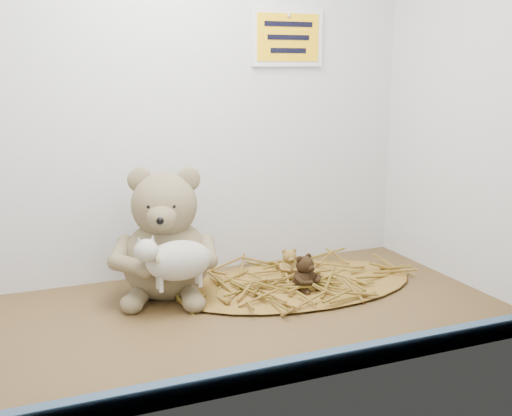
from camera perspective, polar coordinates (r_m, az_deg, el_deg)
name	(u,v)px	position (r cm, az deg, el deg)	size (l,w,h in cm)	color
alcove_shell	(192,84)	(127.09, -5.72, 10.89)	(120.40, 60.20, 90.40)	#453118
front_rail	(269,374)	(102.84, 1.19, -14.51)	(119.28, 2.20, 3.60)	#3D5575
straw_bed	(296,284)	(145.40, 3.59, -6.75)	(55.93, 32.48, 1.08)	brown
main_teddy	(165,233)	(136.92, -8.06, -2.20)	(22.54, 23.80, 27.96)	olive
toy_lamb	(179,260)	(128.49, -6.88, -4.65)	(17.47, 10.66, 11.29)	#BBB7A8
mini_teddy_tan	(289,261)	(148.63, 2.97, -4.76)	(5.26, 5.55, 6.52)	olive
mini_teddy_brown	(304,271)	(139.55, 4.31, -5.63)	(6.43, 6.79, 7.98)	black
wall_sign	(287,37)	(157.08, 2.81, 14.90)	(16.00, 1.20, 11.00)	#F8B20C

